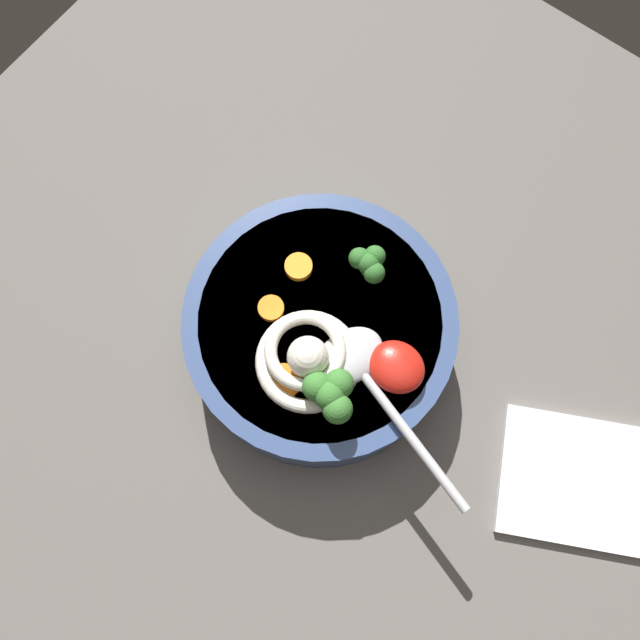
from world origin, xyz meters
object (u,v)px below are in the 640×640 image
folded_napkin (575,480)px  noodle_pile (307,357)px  soup_spoon (360,370)px  soup_bowl (320,330)px

folded_napkin → noodle_pile: bearing=15.7°
soup_spoon → folded_napkin: size_ratio=1.33×
noodle_pile → soup_bowl: bearing=-69.2°
noodle_pile → folded_napkin: 26.44cm
noodle_pile → folded_napkin: bearing=-164.3°
soup_spoon → folded_napkin: bearing=30.6°
soup_bowl → folded_napkin: size_ratio=1.79×
noodle_pile → soup_spoon: noodle_pile is taller
noodle_pile → folded_napkin: noodle_pile is taller
soup_bowl → folded_napkin: soup_bowl is taller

